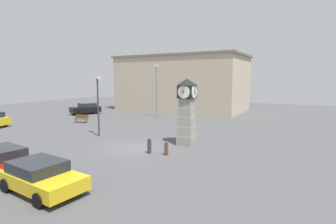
{
  "coord_description": "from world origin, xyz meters",
  "views": [
    {
      "loc": [
        10.73,
        -15.61,
        5.1
      ],
      "look_at": [
        1.2,
        3.1,
        2.41
      ],
      "focal_mm": 28.0,
      "sensor_mm": 36.0,
      "label": 1
    }
  ],
  "objects_px": {
    "bench": "(81,118)",
    "street_lamp_near_road": "(98,101)",
    "car_by_building": "(41,176)",
    "clock_tower": "(187,112)",
    "car_near_tower": "(5,161)",
    "car_silver_hatch": "(86,108)",
    "bollard_mid_row": "(166,148)",
    "bollard_near_tower": "(149,146)",
    "street_lamp_far_side": "(157,87)"
  },
  "relations": [
    {
      "from": "bench",
      "to": "street_lamp_near_road",
      "type": "relative_size",
      "value": 0.32
    },
    {
      "from": "car_by_building",
      "to": "bench",
      "type": "xyz_separation_m",
      "value": [
        -12.44,
        14.8,
        -0.2
      ]
    },
    {
      "from": "clock_tower",
      "to": "bench",
      "type": "relative_size",
      "value": 3.03
    },
    {
      "from": "car_by_building",
      "to": "street_lamp_near_road",
      "type": "bearing_deg",
      "value": 118.99
    },
    {
      "from": "car_near_tower",
      "to": "clock_tower",
      "type": "bearing_deg",
      "value": 58.67
    },
    {
      "from": "car_near_tower",
      "to": "street_lamp_near_road",
      "type": "bearing_deg",
      "value": 101.5
    },
    {
      "from": "car_near_tower",
      "to": "street_lamp_near_road",
      "type": "height_order",
      "value": "street_lamp_near_road"
    },
    {
      "from": "car_near_tower",
      "to": "bench",
      "type": "relative_size",
      "value": 2.69
    },
    {
      "from": "car_silver_hatch",
      "to": "car_by_building",
      "type": "bearing_deg",
      "value": -49.83
    },
    {
      "from": "clock_tower",
      "to": "car_near_tower",
      "type": "relative_size",
      "value": 1.12
    },
    {
      "from": "bench",
      "to": "bollard_mid_row",
      "type": "bearing_deg",
      "value": -25.7
    },
    {
      "from": "bench",
      "to": "car_by_building",
      "type": "bearing_deg",
      "value": -49.94
    },
    {
      "from": "bollard_near_tower",
      "to": "car_near_tower",
      "type": "bearing_deg",
      "value": -125.22
    },
    {
      "from": "street_lamp_near_road",
      "to": "street_lamp_far_side",
      "type": "bearing_deg",
      "value": 95.16
    },
    {
      "from": "clock_tower",
      "to": "bollard_near_tower",
      "type": "relative_size",
      "value": 4.82
    },
    {
      "from": "car_near_tower",
      "to": "bench",
      "type": "bearing_deg",
      "value": 121.71
    },
    {
      "from": "bench",
      "to": "street_lamp_near_road",
      "type": "xyz_separation_m",
      "value": [
        6.84,
        -4.69,
        2.6
      ]
    },
    {
      "from": "bollard_near_tower",
      "to": "car_silver_hatch",
      "type": "distance_m",
      "value": 22.75
    },
    {
      "from": "clock_tower",
      "to": "bollard_mid_row",
      "type": "distance_m",
      "value": 3.82
    },
    {
      "from": "car_by_building",
      "to": "street_lamp_near_road",
      "type": "relative_size",
      "value": 0.84
    },
    {
      "from": "clock_tower",
      "to": "bollard_mid_row",
      "type": "relative_size",
      "value": 5.41
    },
    {
      "from": "clock_tower",
      "to": "car_near_tower",
      "type": "bearing_deg",
      "value": -121.33
    },
    {
      "from": "bollard_mid_row",
      "to": "street_lamp_near_road",
      "type": "distance_m",
      "value": 8.85
    },
    {
      "from": "clock_tower",
      "to": "street_lamp_near_road",
      "type": "distance_m",
      "value": 8.22
    },
    {
      "from": "car_silver_hatch",
      "to": "street_lamp_far_side",
      "type": "height_order",
      "value": "street_lamp_far_side"
    },
    {
      "from": "street_lamp_near_road",
      "to": "street_lamp_far_side",
      "type": "relative_size",
      "value": 0.77
    },
    {
      "from": "car_near_tower",
      "to": "street_lamp_far_side",
      "type": "distance_m",
      "value": 22.41
    },
    {
      "from": "clock_tower",
      "to": "car_near_tower",
      "type": "xyz_separation_m",
      "value": [
        -6.23,
        -10.23,
        -1.82
      ]
    },
    {
      "from": "bollard_mid_row",
      "to": "bench",
      "type": "xyz_separation_m",
      "value": [
        -14.91,
        7.17,
        0.05
      ]
    },
    {
      "from": "bollard_mid_row",
      "to": "street_lamp_near_road",
      "type": "xyz_separation_m",
      "value": [
        -8.06,
        2.49,
        2.65
      ]
    },
    {
      "from": "clock_tower",
      "to": "street_lamp_far_side",
      "type": "distance_m",
      "value": 15.03
    },
    {
      "from": "bench",
      "to": "street_lamp_far_side",
      "type": "xyz_separation_m",
      "value": [
        5.72,
        7.76,
        3.42
      ]
    },
    {
      "from": "bollard_mid_row",
      "to": "car_by_building",
      "type": "height_order",
      "value": "car_by_building"
    },
    {
      "from": "car_near_tower",
      "to": "street_lamp_near_road",
      "type": "xyz_separation_m",
      "value": [
        -1.94,
        9.52,
        2.4
      ]
    },
    {
      "from": "car_by_building",
      "to": "street_lamp_far_side",
      "type": "distance_m",
      "value": 23.76
    },
    {
      "from": "bollard_mid_row",
      "to": "street_lamp_near_road",
      "type": "relative_size",
      "value": 0.18
    },
    {
      "from": "street_lamp_near_road",
      "to": "street_lamp_far_side",
      "type": "xyz_separation_m",
      "value": [
        -1.13,
        12.45,
        0.82
      ]
    },
    {
      "from": "bollard_mid_row",
      "to": "car_near_tower",
      "type": "distance_m",
      "value": 9.33
    },
    {
      "from": "car_by_building",
      "to": "car_silver_hatch",
      "type": "distance_m",
      "value": 26.96
    },
    {
      "from": "bollard_mid_row",
      "to": "street_lamp_near_road",
      "type": "height_order",
      "value": "street_lamp_near_road"
    },
    {
      "from": "bollard_mid_row",
      "to": "car_near_tower",
      "type": "relative_size",
      "value": 0.21
    },
    {
      "from": "car_by_building",
      "to": "bench",
      "type": "relative_size",
      "value": 2.64
    },
    {
      "from": "bollard_near_tower",
      "to": "car_near_tower",
      "type": "xyz_separation_m",
      "value": [
        -4.88,
        -6.91,
        0.19
      ]
    },
    {
      "from": "car_by_building",
      "to": "bench",
      "type": "distance_m",
      "value": 19.34
    },
    {
      "from": "bollard_near_tower",
      "to": "car_near_tower",
      "type": "distance_m",
      "value": 8.46
    },
    {
      "from": "street_lamp_near_road",
      "to": "bollard_mid_row",
      "type": "bearing_deg",
      "value": -17.14
    },
    {
      "from": "bollard_mid_row",
      "to": "street_lamp_far_side",
      "type": "distance_m",
      "value": 17.88
    },
    {
      "from": "car_near_tower",
      "to": "street_lamp_far_side",
      "type": "bearing_deg",
      "value": 97.93
    },
    {
      "from": "car_by_building",
      "to": "car_silver_hatch",
      "type": "relative_size",
      "value": 0.99
    },
    {
      "from": "car_by_building",
      "to": "bollard_mid_row",
      "type": "bearing_deg",
      "value": 72.11
    }
  ]
}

